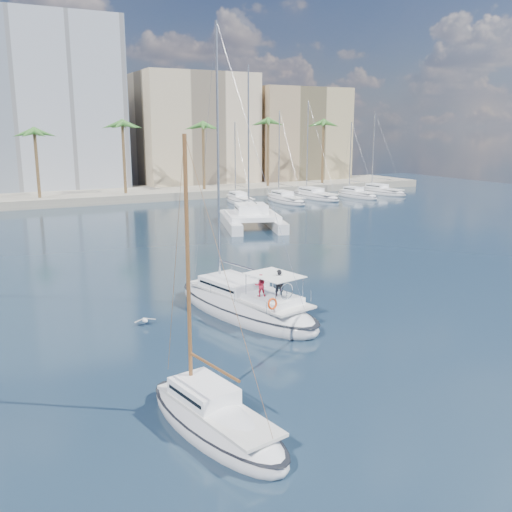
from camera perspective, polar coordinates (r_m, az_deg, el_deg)
ground at (r=33.59m, az=2.29°, el=-6.05°), size 160.00×160.00×0.00m
quay at (r=90.62m, az=-17.10°, el=5.71°), size 120.00×14.00×1.20m
building_beige at (r=104.69m, az=-6.20°, el=12.22°), size 20.00×14.00×20.00m
building_tan_right at (r=111.73m, az=4.02°, el=11.78°), size 18.00×12.00×18.00m
palm_centre at (r=86.11m, az=-17.03°, el=11.84°), size 3.60×3.60×12.30m
palm_right at (r=98.17m, az=3.33°, el=12.41°), size 3.60×3.60×12.30m
main_sloop at (r=33.86m, az=-1.12°, el=-4.94°), size 6.29×12.36×17.55m
small_sloop at (r=21.59m, az=-4.17°, el=-16.09°), size 3.87×8.15×11.24m
catamaran at (r=63.55m, az=-0.46°, el=3.99°), size 9.27×13.20×17.45m
seagull at (r=32.60m, az=-11.06°, el=-6.31°), size 1.22×0.53×0.23m
moored_yacht_a at (r=83.46m, az=-1.60°, el=5.29°), size 3.37×9.52×11.90m
moored_yacht_b at (r=84.72m, az=2.97°, el=5.39°), size 3.32×10.83×13.72m
moored_yacht_c at (r=89.79m, az=5.94°, el=5.75°), size 3.98×12.33×15.54m
moored_yacht_d at (r=91.89m, az=10.04°, el=5.79°), size 3.52×9.55×11.90m
moored_yacht_e at (r=97.46m, az=12.40°, el=6.07°), size 4.61×11.11×13.72m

